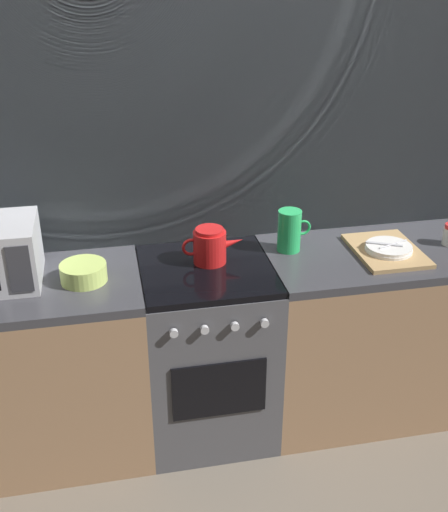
{
  "coord_description": "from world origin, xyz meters",
  "views": [
    {
      "loc": [
        -0.42,
        -2.47,
        2.21
      ],
      "look_at": [
        0.08,
        0.0,
        0.95
      ],
      "focal_mm": 44.02,
      "sensor_mm": 36.0,
      "label": 1
    }
  ],
  "objects_px": {
    "mixing_bowl": "(84,273)",
    "dish_pile": "(387,250)",
    "stove_unit": "(207,350)",
    "kettle": "(210,246)",
    "pitcher": "(290,231)"
  },
  "relations": [
    {
      "from": "mixing_bowl",
      "to": "dish_pile",
      "type": "height_order",
      "value": "mixing_bowl"
    },
    {
      "from": "kettle",
      "to": "dish_pile",
      "type": "height_order",
      "value": "kettle"
    },
    {
      "from": "stove_unit",
      "to": "dish_pile",
      "type": "relative_size",
      "value": 2.25
    },
    {
      "from": "kettle",
      "to": "mixing_bowl",
      "type": "relative_size",
      "value": 1.42
    },
    {
      "from": "stove_unit",
      "to": "kettle",
      "type": "xyz_separation_m",
      "value": [
        0.03,
        0.05,
        0.53
      ]
    },
    {
      "from": "pitcher",
      "to": "kettle",
      "type": "bearing_deg",
      "value": -172.72
    },
    {
      "from": "pitcher",
      "to": "dish_pile",
      "type": "distance_m",
      "value": 0.47
    },
    {
      "from": "mixing_bowl",
      "to": "pitcher",
      "type": "relative_size",
      "value": 1.0
    },
    {
      "from": "kettle",
      "to": "dish_pile",
      "type": "bearing_deg",
      "value": -5.29
    },
    {
      "from": "mixing_bowl",
      "to": "dish_pile",
      "type": "relative_size",
      "value": 0.5
    },
    {
      "from": "stove_unit",
      "to": "pitcher",
      "type": "bearing_deg",
      "value": 13.95
    },
    {
      "from": "stove_unit",
      "to": "pitcher",
      "type": "relative_size",
      "value": 4.5
    },
    {
      "from": "stove_unit",
      "to": "mixing_bowl",
      "type": "relative_size",
      "value": 4.5
    },
    {
      "from": "mixing_bowl",
      "to": "stove_unit",
      "type": "bearing_deg",
      "value": 1.66
    },
    {
      "from": "kettle",
      "to": "dish_pile",
      "type": "xyz_separation_m",
      "value": [
        0.83,
        -0.08,
        -0.06
      ]
    }
  ]
}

